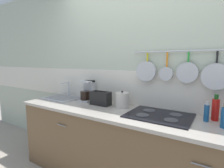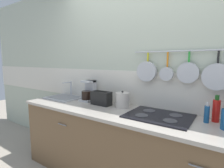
{
  "view_description": "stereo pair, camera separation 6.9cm",
  "coord_description": "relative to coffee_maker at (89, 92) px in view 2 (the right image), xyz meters",
  "views": [
    {
      "loc": [
        0.81,
        -1.65,
        1.45
      ],
      "look_at": [
        -0.24,
        0.0,
        1.18
      ],
      "focal_mm": 28.0,
      "sensor_mm": 36.0,
      "label": 1
    },
    {
      "loc": [
        0.87,
        -1.61,
        1.45
      ],
      "look_at": [
        -0.24,
        0.0,
        1.18
      ],
      "focal_mm": 28.0,
      "sensor_mm": 36.0,
      "label": 2
    }
  ],
  "objects": [
    {
      "name": "kettle",
      "position": [
        0.59,
        -0.06,
        -0.03
      ],
      "size": [
        0.17,
        0.17,
        0.21
      ],
      "color": "beige",
      "rests_on": "countertop"
    },
    {
      "name": "cooktop",
      "position": [
        1.07,
        -0.14,
        -0.11
      ],
      "size": [
        0.64,
        0.49,
        0.01
      ],
      "color": "black",
      "rests_on": "countertop"
    },
    {
      "name": "coffee_maker",
      "position": [
        0.0,
        0.0,
        0.0
      ],
      "size": [
        0.18,
        0.2,
        0.29
      ],
      "color": "#B7BABF",
      "rests_on": "countertop"
    },
    {
      "name": "cabinet_base",
      "position": [
        0.77,
        -0.2,
        -0.58
      ],
      "size": [
        2.93,
        0.63,
        0.85
      ],
      "color": "brown",
      "rests_on": "ground_plane"
    },
    {
      "name": "sink_basin",
      "position": [
        -0.42,
        -0.09,
        -0.1
      ],
      "size": [
        0.5,
        0.39,
        0.24
      ],
      "color": "#B7BABF",
      "rests_on": "countertop"
    },
    {
      "name": "toaster",
      "position": [
        0.3,
        -0.1,
        -0.03
      ],
      "size": [
        0.27,
        0.13,
        0.18
      ],
      "color": "black",
      "rests_on": "countertop"
    },
    {
      "name": "wall_back",
      "position": [
        0.78,
        0.16,
        0.27
      ],
      "size": [
        7.2,
        0.14,
        2.6
      ],
      "color": "#B2BCA8",
      "rests_on": "ground_plane"
    },
    {
      "name": "bottle_olive_oil",
      "position": [
        1.55,
        0.01,
        -0.01
      ],
      "size": [
        0.06,
        0.06,
        0.25
      ],
      "color": "red",
      "rests_on": "countertop"
    },
    {
      "name": "bottle_dish_soap",
      "position": [
        1.49,
        -0.06,
        -0.03
      ],
      "size": [
        0.05,
        0.05,
        0.19
      ],
      "color": "navy",
      "rests_on": "countertop"
    },
    {
      "name": "countertop",
      "position": [
        0.77,
        -0.2,
        -0.14
      ],
      "size": [
        2.97,
        0.65,
        0.03
      ],
      "color": "#A59E93",
      "rests_on": "cabinet_base"
    }
  ]
}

